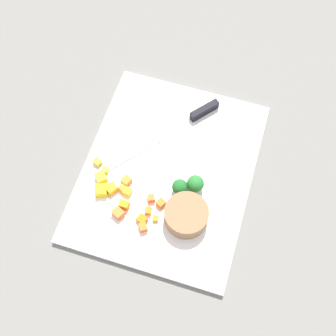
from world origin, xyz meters
TOP-DOWN VIEW (x-y plane):
  - ground_plane at (0.00, 0.00)m, footprint 4.00×4.00m
  - cutting_board at (0.00, 0.00)m, footprint 0.41×0.33m
  - prep_bowl at (0.09, 0.06)m, footprint 0.08×0.08m
  - chef_knife at (-0.11, -0.00)m, footprint 0.24×0.20m
  - carrot_dice_0 at (0.13, -0.01)m, footprint 0.02×0.02m
  - carrot_dice_1 at (0.07, -0.07)m, footprint 0.02×0.02m
  - carrot_dice_2 at (0.07, 0.01)m, footprint 0.02×0.02m
  - carrot_dice_3 at (0.05, -0.07)m, footprint 0.02×0.02m
  - carrot_dice_4 at (0.10, -0.01)m, footprint 0.02×0.01m
  - carrot_dice_5 at (0.10, -0.06)m, footprint 0.01×0.02m
  - carrot_dice_6 at (0.07, -0.01)m, footprint 0.02×0.02m
  - carrot_dice_7 at (0.11, 0.01)m, footprint 0.01×0.01m
  - carrot_dice_8 at (0.12, -0.02)m, footprint 0.02×0.02m
  - carrot_dice_9 at (0.12, -0.06)m, footprint 0.02×0.03m
  - pepper_dice_0 at (0.04, -0.12)m, footprint 0.01×0.01m
  - pepper_dice_1 at (0.07, -0.09)m, footprint 0.03×0.03m
  - pepper_dice_2 at (0.07, -0.06)m, footprint 0.02×0.02m
  - pepper_dice_3 at (0.08, -0.11)m, footprint 0.03×0.03m
  - pepper_dice_4 at (0.06, -0.12)m, footprint 0.03×0.03m
  - pepper_dice_5 at (0.03, -0.14)m, footprint 0.02×0.02m
  - broccoli_floret_0 at (0.04, 0.03)m, footprint 0.03×0.03m
  - broccoli_floret_1 at (0.02, 0.06)m, footprint 0.03×0.03m

SIDE VIEW (x-z plane):
  - ground_plane at x=0.00m, z-range 0.00..0.00m
  - cutting_board at x=0.00m, z-range 0.00..0.01m
  - carrot_dice_7 at x=0.11m, z-range 0.01..0.02m
  - carrot_dice_4 at x=0.10m, z-range 0.01..0.02m
  - pepper_dice_0 at x=0.04m, z-range 0.01..0.02m
  - carrot_dice_2 at x=0.07m, z-range 0.01..0.02m
  - carrot_dice_8 at x=0.12m, z-range 0.01..0.02m
  - carrot_dice_1 at x=0.07m, z-range 0.01..0.03m
  - carrot_dice_3 at x=0.05m, z-range 0.01..0.03m
  - pepper_dice_2 at x=0.07m, z-range 0.01..0.03m
  - carrot_dice_6 at x=0.07m, z-range 0.01..0.03m
  - pepper_dice_5 at x=0.03m, z-range 0.01..0.03m
  - chef_knife at x=-0.11m, z-range 0.01..0.03m
  - carrot_dice_0 at x=0.13m, z-range 0.01..0.03m
  - pepper_dice_4 at x=0.06m, z-range 0.01..0.03m
  - pepper_dice_1 at x=0.07m, z-range 0.01..0.03m
  - carrot_dice_5 at x=0.10m, z-range 0.01..0.03m
  - carrot_dice_9 at x=0.12m, z-range 0.01..0.03m
  - pepper_dice_3 at x=0.08m, z-range 0.01..0.03m
  - prep_bowl at x=0.09m, z-range 0.01..0.05m
  - broccoli_floret_0 at x=0.04m, z-range 0.01..0.05m
  - broccoli_floret_1 at x=0.02m, z-range 0.01..0.05m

